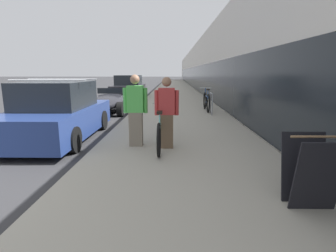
# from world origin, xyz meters

# --- Properties ---
(sidewalk_slab) EXTENTS (4.00, 70.00, 0.15)m
(sidewalk_slab) POSITION_xyz_m (5.44, 21.00, 0.07)
(sidewalk_slab) COLOR #A39E8E
(sidewalk_slab) RESTS_ON ground
(storefront_facade) EXTENTS (10.01, 70.00, 4.61)m
(storefront_facade) POSITION_xyz_m (12.47, 29.00, 2.30)
(storefront_facade) COLOR silver
(storefront_facade) RESTS_ON ground
(tandem_bicycle) EXTENTS (0.52, 2.72, 0.86)m
(tandem_bicycle) POSITION_xyz_m (4.94, 2.74, 0.52)
(tandem_bicycle) COLOR black
(tandem_bicycle) RESTS_ON sidewalk_slab
(person_rider) EXTENTS (0.52, 0.21, 1.54)m
(person_rider) POSITION_xyz_m (5.08, 2.38, 0.92)
(person_rider) COLOR brown
(person_rider) RESTS_ON sidewalk_slab
(person_bystander) EXTENTS (0.54, 0.21, 1.59)m
(person_bystander) POSITION_xyz_m (4.38, 2.54, 0.95)
(person_bystander) COLOR #756B5B
(person_bystander) RESTS_ON sidewalk_slab
(bike_rack_hoop) EXTENTS (0.05, 0.60, 0.84)m
(bike_rack_hoop) POSITION_xyz_m (6.74, 7.18, 0.66)
(bike_rack_hoop) COLOR gray
(bike_rack_hoop) RESTS_ON sidewalk_slab
(cruiser_bike_nearest) EXTENTS (0.52, 1.89, 0.97)m
(cruiser_bike_nearest) POSITION_xyz_m (6.67, 8.08, 0.55)
(cruiser_bike_nearest) COLOR black
(cruiser_bike_nearest) RESTS_ON sidewalk_slab
(sandwich_board_sign) EXTENTS (0.56, 0.56, 0.90)m
(sandwich_board_sign) POSITION_xyz_m (6.90, -0.16, 0.60)
(sandwich_board_sign) COLOR black
(sandwich_board_sign) RESTS_ON sidewalk_slab
(parked_sedan_curbside) EXTENTS (1.92, 4.09, 1.61)m
(parked_sedan_curbside) POSITION_xyz_m (2.13, 3.66, 0.69)
(parked_sedan_curbside) COLOR navy
(parked_sedan_curbside) RESTS_ON ground
(vintage_roadster_curbside) EXTENTS (1.78, 3.89, 1.07)m
(vintage_roadster_curbside) POSITION_xyz_m (2.27, 8.54, 0.47)
(vintage_roadster_curbside) COLOR black
(vintage_roadster_curbside) RESTS_ON ground
(parked_sedan_far) EXTENTS (1.90, 4.24, 1.59)m
(parked_sedan_far) POSITION_xyz_m (2.23, 14.64, 0.72)
(parked_sedan_far) COLOR black
(parked_sedan_far) RESTS_ON ground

